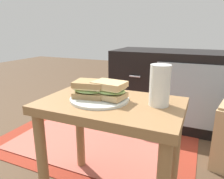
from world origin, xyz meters
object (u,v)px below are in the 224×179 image
at_px(sandwich_front, 90,89).
at_px(beer_glass, 160,86).
at_px(sandwich_back, 109,90).
at_px(tv_cabinet, 175,88).
at_px(plate, 100,99).

bearing_deg(sandwich_front, beer_glass, 8.58).
height_order(sandwich_front, sandwich_back, sandwich_back).
xyz_separation_m(tv_cabinet, plate, (-0.18, -0.95, 0.17)).
relative_size(tv_cabinet, sandwich_back, 6.58).
distance_m(tv_cabinet, sandwich_front, 1.00).
distance_m(sandwich_front, beer_glass, 0.28).
bearing_deg(sandwich_front, plate, 7.44).
distance_m(sandwich_back, beer_glass, 0.19).
relative_size(tv_cabinet, beer_glass, 6.26).
height_order(sandwich_back, beer_glass, beer_glass).
relative_size(sandwich_back, beer_glass, 0.95).
xyz_separation_m(sandwich_back, beer_glass, (0.19, 0.03, 0.03)).
xyz_separation_m(sandwich_front, sandwich_back, (0.08, 0.01, 0.00)).
bearing_deg(beer_glass, sandwich_front, -171.42).
distance_m(tv_cabinet, beer_glass, 0.95).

